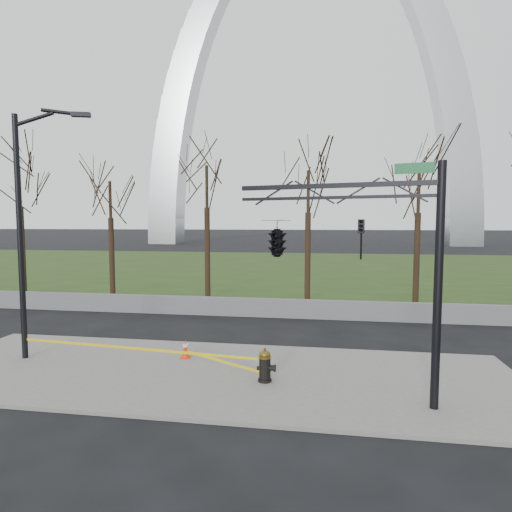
% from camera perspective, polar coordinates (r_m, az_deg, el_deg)
% --- Properties ---
extents(ground, '(500.00, 500.00, 0.00)m').
position_cam_1_polar(ground, '(13.19, -6.11, -15.75)').
color(ground, black).
rests_on(ground, ground).
extents(sidewalk, '(18.00, 6.00, 0.10)m').
position_cam_1_polar(sidewalk, '(13.17, -6.11, -15.54)').
color(sidewalk, slate).
rests_on(sidewalk, ground).
extents(grass_strip, '(120.00, 40.00, 0.06)m').
position_cam_1_polar(grass_strip, '(42.31, 4.50, -1.60)').
color(grass_strip, '#263C16').
rests_on(grass_strip, ground).
extents(guardrail, '(60.00, 0.30, 0.90)m').
position_cam_1_polar(guardrail, '(20.61, -0.30, -6.96)').
color(guardrail, '#59595B').
rests_on(guardrail, ground).
extents(gateway_arch, '(66.00, 6.00, 65.00)m').
position_cam_1_polar(gateway_arch, '(91.37, 7.02, 22.35)').
color(gateway_arch, '#B4B6BB').
rests_on(gateway_arch, ground).
extents(tree_row, '(45.04, 4.00, 8.57)m').
position_cam_1_polar(tree_row, '(24.22, 0.11, 3.90)').
color(tree_row, black).
rests_on(tree_row, ground).
extents(fire_hydrant, '(0.59, 0.39, 0.96)m').
position_cam_1_polar(fire_hydrant, '(12.25, 1.27, -14.66)').
color(fire_hydrant, black).
rests_on(fire_hydrant, sidewalk).
extents(traffic_cone, '(0.33, 0.33, 0.60)m').
position_cam_1_polar(traffic_cone, '(14.45, -9.52, -12.29)').
color(traffic_cone, red).
rests_on(traffic_cone, sidewalk).
extents(street_light, '(2.32, 0.89, 8.21)m').
position_cam_1_polar(street_light, '(15.56, -28.59, 4.46)').
color(street_light, black).
rests_on(street_light, ground).
extents(traffic_signal_mast, '(5.00, 2.54, 6.00)m').
position_cam_1_polar(traffic_signal_mast, '(11.09, 6.63, 2.34)').
color(traffic_signal_mast, black).
rests_on(traffic_signal_mast, ground).
extents(caution_tape, '(8.13, 1.65, 0.48)m').
position_cam_1_polar(caution_tape, '(13.53, -12.83, -12.57)').
color(caution_tape, yellow).
rests_on(caution_tape, ground).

